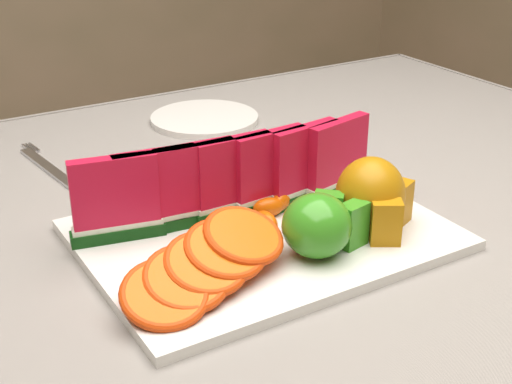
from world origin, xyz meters
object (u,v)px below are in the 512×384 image
at_px(platter, 263,235).
at_px(side_plate, 205,118).
at_px(pear_cluster, 373,197).
at_px(fork, 46,166).
at_px(apple_cluster, 321,224).

xyz_separation_m(platter, side_plate, (0.13, 0.40, -0.00)).
bearing_deg(pear_cluster, side_plate, 87.33).
distance_m(pear_cluster, fork, 0.48).
bearing_deg(side_plate, fork, -168.28).
relative_size(platter, apple_cluster, 3.58).
xyz_separation_m(apple_cluster, fork, (-0.18, 0.41, -0.04)).
height_order(apple_cluster, fork, apple_cluster).
xyz_separation_m(apple_cluster, side_plate, (0.10, 0.47, -0.04)).
bearing_deg(apple_cluster, platter, 110.40).
relative_size(pear_cluster, side_plate, 0.45).
distance_m(apple_cluster, pear_cluster, 0.09).
bearing_deg(side_plate, apple_cluster, -102.49).
distance_m(platter, pear_cluster, 0.13).
xyz_separation_m(platter, fork, (-0.15, 0.34, -0.00)).
bearing_deg(fork, pear_cluster, -56.65).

